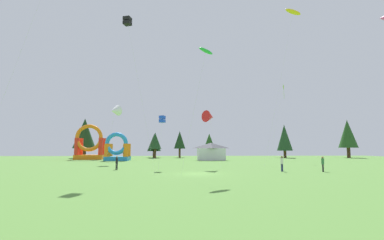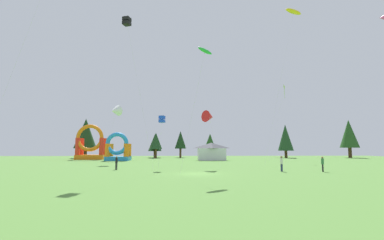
# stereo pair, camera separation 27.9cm
# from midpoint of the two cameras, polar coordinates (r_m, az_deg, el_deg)

# --- Properties ---
(ground_plane) EXTENTS (120.00, 120.00, 0.00)m
(ground_plane) POSITION_cam_midpoint_polar(r_m,az_deg,el_deg) (29.04, 1.26, -11.21)
(ground_plane) COLOR #548438
(kite_red_delta) EXTENTS (2.42, 2.59, 7.81)m
(kite_red_delta) POSITION_cam_midpoint_polar(r_m,az_deg,el_deg) (37.63, 3.85, 0.70)
(kite_red_delta) COLOR red
(kite_red_delta) RESTS_ON ground_plane
(kite_black_box) EXTENTS (4.00, 1.73, 17.57)m
(kite_black_box) POSITION_cam_midpoint_polar(r_m,az_deg,el_deg) (33.86, -13.26, 19.43)
(kite_black_box) COLOR black
(kite_black_box) RESTS_ON ground_plane
(kite_yellow_parafoil) EXTENTS (7.77, 2.92, 25.84)m
(kite_yellow_parafoil) POSITION_cam_midpoint_polar(r_m,az_deg,el_deg) (51.58, 20.64, 20.46)
(kite_yellow_parafoil) COLOR yellow
(kite_yellow_parafoil) RESTS_ON ground_plane
(kite_green_parafoil) EXTENTS (3.60, 2.64, 13.38)m
(kite_green_parafoil) POSITION_cam_midpoint_polar(r_m,az_deg,el_deg) (29.72, 3.01, 14.23)
(kite_green_parafoil) COLOR green
(kite_green_parafoil) RESTS_ON ground_plane
(kite_white_delta) EXTENTS (2.87, 2.64, 10.18)m
(kite_white_delta) POSITION_cam_midpoint_polar(r_m,az_deg,el_deg) (49.11, -15.67, 1.91)
(kite_white_delta) COLOR white
(kite_white_delta) RESTS_ON ground_plane
(kite_lime_diamond) EXTENTS (4.23, 1.48, 15.39)m
(kite_lime_diamond) POSITION_cam_midpoint_polar(r_m,az_deg,el_deg) (58.75, 18.95, 6.34)
(kite_lime_diamond) COLOR #8CD826
(kite_lime_diamond) RESTS_ON ground_plane
(kite_blue_box) EXTENTS (0.87, 1.41, 6.92)m
(kite_blue_box) POSITION_cam_midpoint_polar(r_m,az_deg,el_deg) (36.05, -6.10, 0.17)
(kite_blue_box) COLOR blue
(kite_blue_box) RESTS_ON ground_plane
(person_midfield) EXTENTS (0.40, 0.40, 1.66)m
(person_midfield) POSITION_cam_midpoint_polar(r_m,az_deg,el_deg) (35.39, -15.34, -8.42)
(person_midfield) COLOR black
(person_midfield) RESTS_ON ground_plane
(person_far_side) EXTENTS (0.42, 0.42, 1.73)m
(person_far_side) POSITION_cam_midpoint_polar(r_m,az_deg,el_deg) (34.67, 25.90, -8.05)
(person_far_side) COLOR black
(person_far_side) RESTS_ON ground_plane
(person_left_edge) EXTENTS (0.42, 0.42, 1.76)m
(person_left_edge) POSITION_cam_midpoint_polar(r_m,az_deg,el_deg) (33.33, 18.48, -8.41)
(person_left_edge) COLOR navy
(person_left_edge) RESTS_ON ground_plane
(inflatable_red_slide) EXTENTS (6.37, 3.64, 7.97)m
(inflatable_red_slide) POSITION_cam_midpoint_polar(r_m,az_deg,el_deg) (66.60, -20.37, -5.20)
(inflatable_red_slide) COLOR orange
(inflatable_red_slide) RESTS_ON ground_plane
(inflatable_blue_arch) EXTENTS (4.88, 3.74, 5.85)m
(inflatable_blue_arch) POSITION_cam_midpoint_polar(r_m,az_deg,el_deg) (59.09, -15.16, -6.16)
(inflatable_blue_arch) COLOR #268CD8
(inflatable_blue_arch) RESTS_ON ground_plane
(festival_tent) EXTENTS (5.81, 3.39, 3.74)m
(festival_tent) POSITION_cam_midpoint_polar(r_m,az_deg,el_deg) (58.86, 4.26, -6.60)
(festival_tent) COLOR silver
(festival_tent) RESTS_ON ground_plane
(tree_row_0) EXTENTS (5.71, 5.71, 10.26)m
(tree_row_0) POSITION_cam_midpoint_polar(r_m,az_deg,el_deg) (76.31, -21.31, -2.67)
(tree_row_0) COLOR #4C331E
(tree_row_0) RESTS_ON ground_plane
(tree_row_1) EXTENTS (3.66, 3.66, 6.42)m
(tree_row_1) POSITION_cam_midpoint_polar(r_m,az_deg,el_deg) (74.62, -7.66, -4.70)
(tree_row_1) COLOR #4C331E
(tree_row_1) RESTS_ON ground_plane
(tree_row_2) EXTENTS (3.32, 3.32, 6.59)m
(tree_row_2) POSITION_cam_midpoint_polar(r_m,az_deg,el_deg) (71.71, -7.47, -4.39)
(tree_row_2) COLOR #4C331E
(tree_row_2) RESTS_ON ground_plane
(tree_row_3) EXTENTS (3.10, 3.10, 7.15)m
(tree_row_3) POSITION_cam_midpoint_polar(r_m,az_deg,el_deg) (74.06, -2.32, -4.22)
(tree_row_3) COLOR #4C331E
(tree_row_3) RESTS_ON ground_plane
(tree_row_4) EXTENTS (3.41, 3.41, 6.31)m
(tree_row_4) POSITION_cam_midpoint_polar(r_m,az_deg,el_deg) (71.13, 3.92, -4.75)
(tree_row_4) COLOR #4C331E
(tree_row_4) RESTS_ON ground_plane
(tree_row_5) EXTENTS (4.00, 4.00, 8.79)m
(tree_row_5) POSITION_cam_midpoint_polar(r_m,az_deg,el_deg) (76.43, 19.09, -3.52)
(tree_row_5) COLOR #4C331E
(tree_row_5) RESTS_ON ground_plane
(tree_row_6) EXTENTS (4.76, 4.76, 10.11)m
(tree_row_6) POSITION_cam_midpoint_polar(r_m,az_deg,el_deg) (83.84, 30.12, -2.53)
(tree_row_6) COLOR #4C331E
(tree_row_6) RESTS_ON ground_plane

